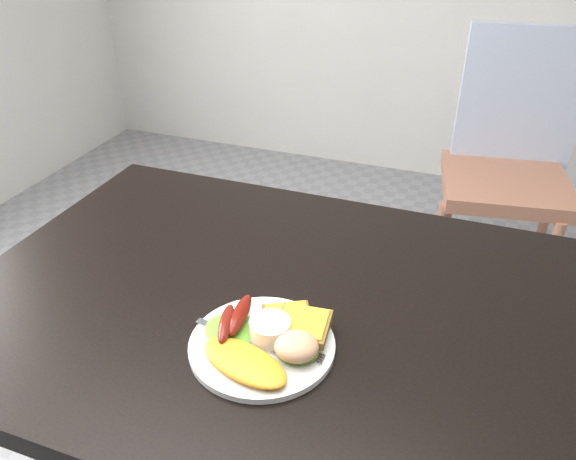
# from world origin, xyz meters

# --- Properties ---
(dining_table) EXTENTS (1.20, 0.80, 0.04)m
(dining_table) POSITION_xyz_m (0.00, 0.00, 0.73)
(dining_table) COLOR black
(dining_table) RESTS_ON ground
(dining_chair) EXTENTS (0.50, 0.50, 0.05)m
(dining_chair) POSITION_xyz_m (0.37, 1.27, 0.45)
(dining_chair) COLOR #A0674E
(dining_chair) RESTS_ON ground
(person) EXTENTS (0.57, 0.48, 1.33)m
(person) POSITION_xyz_m (-0.17, 0.45, 0.67)
(person) COLOR navy
(person) RESTS_ON ground
(plate) EXTENTS (0.23, 0.23, 0.01)m
(plate) POSITION_xyz_m (-0.01, -0.13, 0.76)
(plate) COLOR white
(plate) RESTS_ON dining_table
(lettuce_left) EXTENTS (0.10, 0.09, 0.01)m
(lettuce_left) POSITION_xyz_m (-0.06, -0.12, 0.77)
(lettuce_left) COLOR #53871E
(lettuce_left) RESTS_ON plate
(lettuce_right) EXTENTS (0.09, 0.08, 0.01)m
(lettuce_right) POSITION_xyz_m (0.05, -0.13, 0.77)
(lettuce_right) COLOR #41961B
(lettuce_right) RESTS_ON plate
(omelette) EXTENTS (0.17, 0.11, 0.02)m
(omelette) POSITION_xyz_m (-0.01, -0.19, 0.77)
(omelette) COLOR #F29D09
(omelette) RESTS_ON plate
(sausage_a) EXTENTS (0.05, 0.10, 0.02)m
(sausage_a) POSITION_xyz_m (-0.07, -0.13, 0.78)
(sausage_a) COLOR maroon
(sausage_a) RESTS_ON lettuce_left
(sausage_b) EXTENTS (0.04, 0.11, 0.03)m
(sausage_b) POSITION_xyz_m (-0.06, -0.10, 0.78)
(sausage_b) COLOR maroon
(sausage_b) RESTS_ON lettuce_left
(ramekin) EXTENTS (0.07, 0.07, 0.04)m
(ramekin) POSITION_xyz_m (0.00, -0.12, 0.78)
(ramekin) COLOR white
(ramekin) RESTS_ON plate
(toast_a) EXTENTS (0.11, 0.11, 0.01)m
(toast_a) POSITION_xyz_m (0.02, -0.07, 0.77)
(toast_a) COLOR brown
(toast_a) RESTS_ON plate
(toast_b) EXTENTS (0.09, 0.09, 0.01)m
(toast_b) POSITION_xyz_m (0.05, -0.09, 0.78)
(toast_b) COLOR olive
(toast_b) RESTS_ON toast_a
(potato_salad) EXTENTS (0.08, 0.08, 0.04)m
(potato_salad) POSITION_xyz_m (0.06, -0.14, 0.79)
(potato_salad) COLOR #C6B189
(potato_salad) RESTS_ON lettuce_right
(fork) EXTENTS (0.17, 0.04, 0.00)m
(fork) POSITION_xyz_m (-0.04, -0.13, 0.76)
(fork) COLOR #ADAFB7
(fork) RESTS_ON plate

